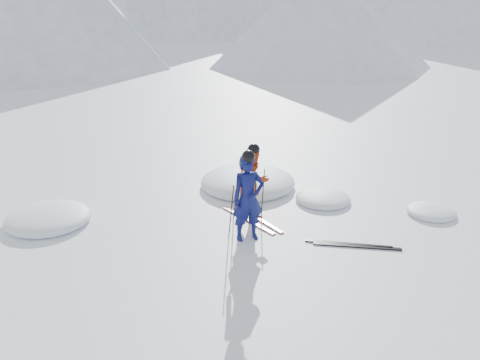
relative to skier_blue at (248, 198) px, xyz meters
name	(u,v)px	position (x,y,z in m)	size (l,w,h in m)	color
ground	(313,227)	(1.49, -0.04, -0.88)	(160.00, 160.00, 0.00)	white
skier_blue	(248,198)	(0.00, 0.00, 0.00)	(0.64, 0.42, 1.76)	#0C114D
skier_red	(253,185)	(0.45, 0.75, -0.07)	(0.79, 0.62, 1.63)	#C23B0F
pole_blue_left	(231,212)	(-0.30, 0.15, -0.29)	(0.02, 0.02, 1.17)	black
pole_blue_right	(254,205)	(0.25, 0.25, -0.29)	(0.02, 0.02, 1.17)	black
pole_red_left	(236,195)	(0.15, 1.00, -0.34)	(0.02, 0.02, 1.09)	black
pole_red_right	(263,193)	(0.75, 0.90, -0.34)	(0.02, 0.02, 1.09)	black
ski_worn_left	(248,220)	(0.33, 0.75, -0.87)	(0.09, 1.70, 0.03)	black
ski_worn_right	(258,218)	(0.57, 0.75, -0.87)	(0.09, 1.70, 0.03)	black
ski_loose_a	(348,244)	(1.73, -1.01, -0.87)	(0.09, 1.70, 0.03)	black
ski_loose_b	(357,246)	(1.83, -1.16, -0.87)	(0.09, 1.70, 0.03)	black
snow_lumps	(218,197)	(0.19, 2.24, -0.88)	(9.39, 4.87, 0.53)	white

